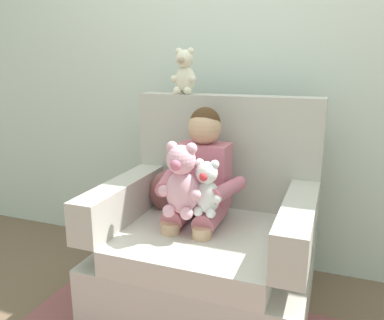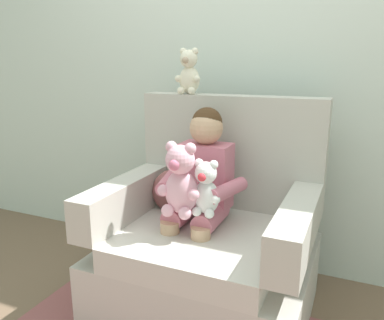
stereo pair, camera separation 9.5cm
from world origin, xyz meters
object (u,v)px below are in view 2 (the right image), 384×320
(throw_pillow, at_px, (175,192))
(plush_pink, at_px, (181,181))
(seated_child, at_px, (201,182))
(armchair, at_px, (210,246))
(plush_white, at_px, (206,189))
(plush_cream_on_backrest, at_px, (189,73))

(throw_pillow, bearing_deg, plush_pink, -59.47)
(seated_child, bearing_deg, armchair, -11.01)
(plush_white, relative_size, throw_pillow, 1.01)
(seated_child, height_order, plush_cream_on_backrest, plush_cream_on_backrest)
(plush_white, xyz_separation_m, plush_pink, (-0.11, -0.04, 0.04))
(seated_child, distance_m, plush_pink, 0.21)
(seated_child, bearing_deg, throw_pillow, 155.33)
(armchair, distance_m, plush_white, 0.39)
(seated_child, distance_m, plush_cream_on_backrest, 0.63)
(armchair, distance_m, seated_child, 0.34)
(plush_white, height_order, throw_pillow, plush_white)
(plush_white, distance_m, plush_pink, 0.12)
(seated_child, relative_size, plush_white, 3.13)
(plush_white, bearing_deg, plush_cream_on_backrest, 136.23)
(armchair, relative_size, plush_pink, 3.19)
(seated_child, xyz_separation_m, plush_cream_on_backrest, (-0.19, 0.29, 0.53))
(seated_child, xyz_separation_m, plush_pink, (-0.02, -0.20, 0.06))
(seated_child, bearing_deg, plush_pink, -93.40)
(seated_child, xyz_separation_m, plush_white, (0.09, -0.16, 0.02))
(seated_child, height_order, plush_white, seated_child)
(plush_cream_on_backrest, bearing_deg, armchair, -63.39)
(armchair, xyz_separation_m, plush_white, (0.03, -0.14, 0.36))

